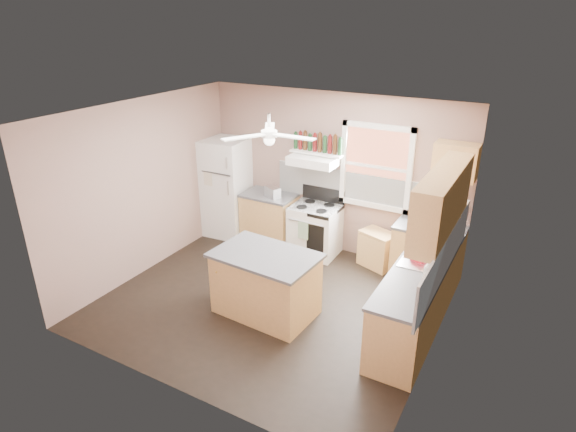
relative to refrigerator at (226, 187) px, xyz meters
The scene contains 32 objects.
floor 2.69m from the refrigerator, 40.32° to the right, with size 4.50×4.50×0.00m, color black.
ceiling 3.11m from the refrigerator, 40.32° to the right, with size 4.50×4.50×0.00m, color white.
wall_back 2.02m from the refrigerator, 11.26° to the left, with size 4.50×0.05×2.70m, color #88685D.
wall_right 4.54m from the refrigerator, 21.30° to the right, with size 0.05×4.00×2.70m, color #88685D.
wall_left 1.74m from the refrigerator, 101.78° to the right, with size 0.05×4.00×2.70m, color #88685D.
backsplash_back 2.42m from the refrigerator, ahead, with size 2.90×0.03×0.55m, color white.
backsplash_right 4.39m from the refrigerator, 17.83° to the right, with size 0.03×2.60×0.55m, color white.
window_view 2.80m from the refrigerator, ahead, with size 1.00×0.02×1.20m, color brown.
window_frame 2.79m from the refrigerator, ahead, with size 1.16×0.07×1.36m, color white.
refrigerator is the anchor object (origin of this frame).
base_cabinet_left 0.99m from the refrigerator, ahead, with size 0.90×0.60×0.86m, color tan.
counter_left 0.87m from the refrigerator, ahead, with size 0.92×0.62×0.04m, color #49494C.
toaster 1.00m from the refrigerator, ahead, with size 0.28×0.16×0.18m, color silver.
stove 1.85m from the refrigerator, ahead, with size 0.78×0.64×0.86m, color white.
range_hood 1.86m from the refrigerator, ahead, with size 0.78×0.50×0.14m, color white.
bottle_shelf 1.91m from the refrigerator, ahead, with size 0.90×0.26×0.03m, color white.
cart 2.95m from the refrigerator, ahead, with size 0.55×0.37×0.55m, color tan.
base_cabinet_corner 3.71m from the refrigerator, ahead, with size 1.00×0.60×0.86m, color tan.
base_cabinet_right 4.13m from the refrigerator, 19.04° to the right, with size 0.60×2.20×0.86m, color tan.
counter_corner 3.68m from the refrigerator, ahead, with size 1.02×0.62×0.04m, color #49494C.
counter_right 4.10m from the refrigerator, 19.09° to the right, with size 0.62×2.22×0.04m, color #49494C.
sink 4.04m from the refrigerator, 16.41° to the right, with size 0.55×0.45×0.03m, color silver.
faucet 4.19m from the refrigerator, 15.79° to the right, with size 0.03×0.03×0.14m, color silver.
upper_cabinet_right 4.27m from the refrigerator, 15.86° to the right, with size 0.33×1.80×0.76m, color tan.
upper_cabinet_corner 4.02m from the refrigerator, ahead, with size 0.60×0.33×0.52m, color tan.
paper_towel 4.02m from the refrigerator, ahead, with size 0.12×0.12×0.26m, color white.
island 2.79m from the refrigerator, 43.43° to the right, with size 1.30×0.82×0.86m, color tan.
island_top 2.75m from the refrigerator, 43.43° to the right, with size 1.37×0.90×0.04m, color #49494C.
ceiling_fan_hub 2.98m from the refrigerator, 40.32° to the right, with size 0.20×0.20×0.08m, color white.
soap_bottle 4.29m from the refrigerator, 20.58° to the right, with size 0.10×0.10×0.25m, color silver.
red_caddy 3.96m from the refrigerator, 16.09° to the right, with size 0.18×0.12×0.10m, color red.
wine_bottles 1.98m from the refrigerator, ahead, with size 0.86×0.06×0.31m.
Camera 1 is at (3.06, -5.01, 3.85)m, focal length 30.00 mm.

